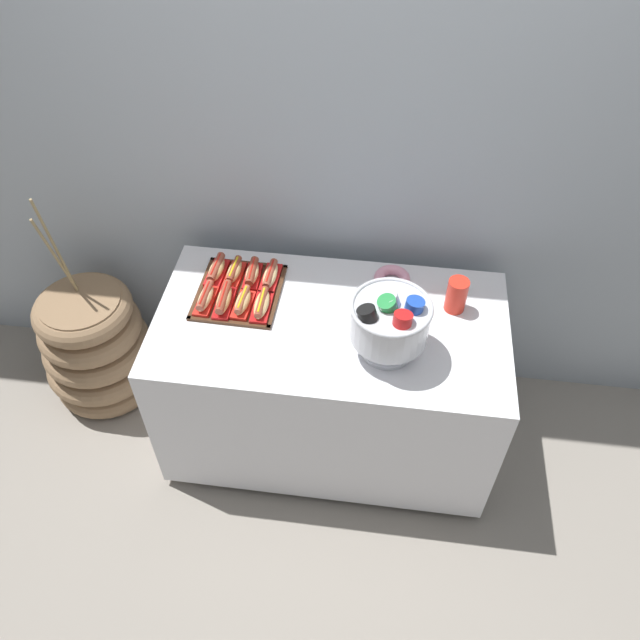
% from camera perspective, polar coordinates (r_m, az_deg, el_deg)
% --- Properties ---
extents(ground_plane, '(10.00, 10.00, 0.00)m').
position_cam_1_polar(ground_plane, '(3.05, 0.80, -10.03)').
color(ground_plane, gray).
extents(back_wall, '(6.00, 0.10, 2.60)m').
position_cam_1_polar(back_wall, '(2.50, 2.57, 16.78)').
color(back_wall, '#9EA8B2').
rests_on(back_wall, ground_plane).
extents(buffet_table, '(1.37, 0.73, 0.77)m').
position_cam_1_polar(buffet_table, '(2.72, 0.89, -5.38)').
color(buffet_table, silver).
rests_on(buffet_table, ground_plane).
extents(floor_vase, '(0.53, 0.53, 1.10)m').
position_cam_1_polar(floor_vase, '(3.17, -19.45, -2.23)').
color(floor_vase, '#896B4C').
rests_on(floor_vase, ground_plane).
extents(serving_tray, '(0.34, 0.37, 0.01)m').
position_cam_1_polar(serving_tray, '(2.57, -7.30, 2.50)').
color(serving_tray, '#472B19').
rests_on(serving_tray, buffet_table).
extents(hot_dog_0, '(0.07, 0.17, 0.06)m').
position_cam_1_polar(hot_dog_0, '(2.52, -10.28, 1.95)').
color(hot_dog_0, red).
rests_on(hot_dog_0, serving_tray).
extents(hot_dog_1, '(0.07, 0.18, 0.06)m').
position_cam_1_polar(hot_dog_1, '(2.50, -8.64, 1.81)').
color(hot_dog_1, '#B21414').
rests_on(hot_dog_1, serving_tray).
extents(hot_dog_2, '(0.07, 0.16, 0.06)m').
position_cam_1_polar(hot_dog_2, '(2.48, -6.97, 1.59)').
color(hot_dog_2, red).
rests_on(hot_dog_2, serving_tray).
extents(hot_dog_3, '(0.07, 0.17, 0.06)m').
position_cam_1_polar(hot_dog_3, '(2.47, -5.28, 1.37)').
color(hot_dog_3, '#B21414').
rests_on(hot_dog_3, serving_tray).
extents(hot_dog_4, '(0.08, 0.17, 0.06)m').
position_cam_1_polar(hot_dog_4, '(2.63, -9.32, 4.48)').
color(hot_dog_4, red).
rests_on(hot_dog_4, serving_tray).
extents(hot_dog_5, '(0.07, 0.16, 0.06)m').
position_cam_1_polar(hot_dog_5, '(2.61, -7.73, 4.32)').
color(hot_dog_5, red).
rests_on(hot_dog_5, serving_tray).
extents(hot_dog_6, '(0.07, 0.16, 0.06)m').
position_cam_1_polar(hot_dog_6, '(2.59, -6.13, 4.17)').
color(hot_dog_6, '#B21414').
rests_on(hot_dog_6, serving_tray).
extents(hot_dog_7, '(0.07, 0.18, 0.06)m').
position_cam_1_polar(hot_dog_7, '(2.58, -4.50, 3.97)').
color(hot_dog_7, red).
rests_on(hot_dog_7, serving_tray).
extents(punch_bowl, '(0.29, 0.29, 0.28)m').
position_cam_1_polar(punch_bowl, '(2.23, 6.35, -0.09)').
color(punch_bowl, silver).
rests_on(punch_bowl, buffet_table).
extents(cup_stack, '(0.08, 0.08, 0.14)m').
position_cam_1_polar(cup_stack, '(2.49, 12.20, 2.20)').
color(cup_stack, red).
rests_on(cup_stack, buffet_table).
extents(donut, '(0.15, 0.15, 0.04)m').
position_cam_1_polar(donut, '(2.60, 6.51, 3.74)').
color(donut, pink).
rests_on(donut, buffet_table).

